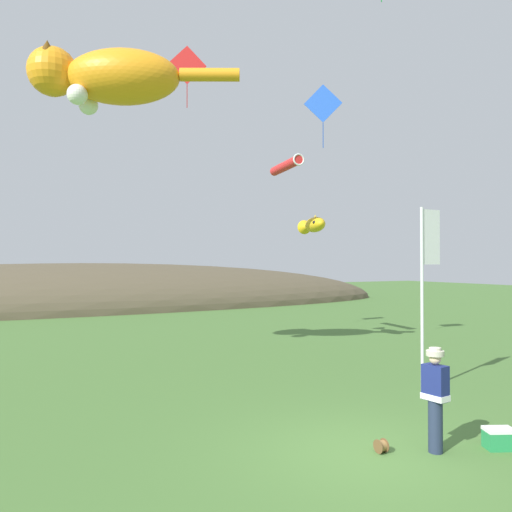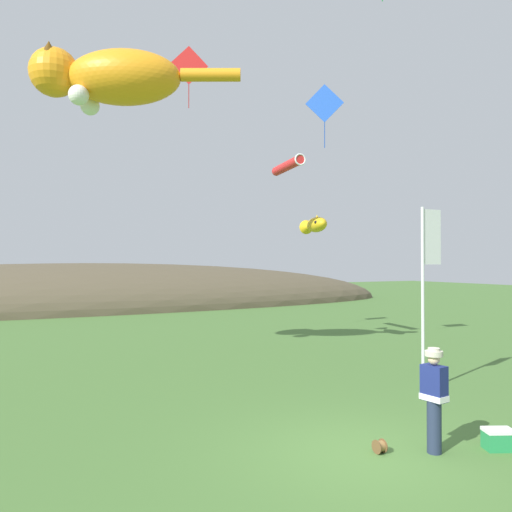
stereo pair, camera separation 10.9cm
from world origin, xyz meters
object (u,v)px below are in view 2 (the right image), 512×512
Objects in this scene: kite_spool at (380,446)px; kite_diamond_blue at (325,104)px; kite_giant_cat at (109,78)px; kite_fish_windsock at (315,225)px; picnic_cooler at (499,439)px; festival_banner_pole at (427,270)px; kite_diamond_red at (189,66)px; kite_tube_streamer at (288,166)px; festival_attendant at (434,396)px.

kite_diamond_blue is (4.37, 7.85, 8.70)m from kite_spool.
kite_fish_windsock is (7.87, 0.72, -4.11)m from kite_giant_cat.
festival_banner_pole reaches higher than picnic_cooler.
kite_diamond_red is (-1.35, 12.17, 10.54)m from picnic_cooler.
picnic_cooler is at bearing -105.69° from kite_diamond_blue.
kite_tube_streamer is (3.96, 9.69, 6.80)m from kite_spool.
kite_fish_windsock is at bearing 68.17° from kite_diamond_blue.
picnic_cooler is (1.10, -0.40, -0.77)m from festival_attendant.
festival_attendant is 15.30m from kite_diamond_red.
festival_attendant is 4.79m from festival_banner_pole.
kite_spool is 12.50m from kite_diamond_blue.
kite_diamond_blue reaches higher than picnic_cooler.
festival_attendant is at bearing -88.77° from kite_diamond_red.
kite_giant_cat reaches higher than kite_fish_windsock.
festival_attendant is at bearing -134.59° from festival_banner_pole.
kite_giant_cat is (-6.73, 6.05, 5.75)m from festival_banner_pole.
festival_attendant is 0.75× the size of kite_diamond_red.
kite_diamond_red is at bearing 156.48° from kite_fish_windsock.
kite_spool is 12.48m from kite_tube_streamer.
kite_tube_streamer reaches higher than kite_fish_windsock.
festival_banner_pole is 7.78m from kite_diamond_blue.
kite_giant_cat is at bearing -142.47° from kite_diamond_red.
kite_giant_cat is (-4.80, 9.52, 8.60)m from picnic_cooler.
kite_spool is 0.10× the size of kite_fish_windsock.
kite_spool is 2.10m from picnic_cooler.
festival_banner_pole is 2.07× the size of kite_fish_windsock.
kite_fish_windsock reaches higher than festival_attendant.
festival_banner_pole reaches higher than kite_spool.
festival_banner_pole is (1.93, 3.47, 2.85)m from picnic_cooler.
kite_diamond_blue is 0.95× the size of kite_diamond_red.
kite_fish_windsock is at bearing -13.78° from kite_tube_streamer.
picnic_cooler is 12.47m from kite_diamond_blue.
kite_diamond_blue is at bearing -42.87° from kite_diamond_red.
kite_diamond_red reaches higher than kite_diamond_blue.
picnic_cooler is at bearing -22.71° from kite_spool.
picnic_cooler is 0.10× the size of kite_giant_cat.
kite_diamond_blue is at bearing -6.81° from kite_giant_cat.
festival_banner_pole is 1.83× the size of kite_tube_streamer.
kite_giant_cat is 8.91m from kite_fish_windsock.
festival_attendant is at bearing -67.93° from kite_giant_cat.
festival_attendant is 0.38× the size of festival_banner_pole.
kite_spool is 0.09× the size of kite_tube_streamer.
kite_diamond_red is at bearing 87.07° from kite_spool.
festival_banner_pole is 7.06m from kite_fish_windsock.
kite_diamond_red reaches higher than kite_fish_windsock.
kite_diamond_blue is at bearing 60.92° from kite_spool.
kite_fish_windsock reaches higher than festival_banner_pole.
festival_banner_pole is (3.03, 3.07, 2.08)m from festival_attendant.
festival_attendant is 0.79× the size of kite_diamond_blue.
kite_fish_windsock is (4.17, 9.85, 3.72)m from festival_attendant.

